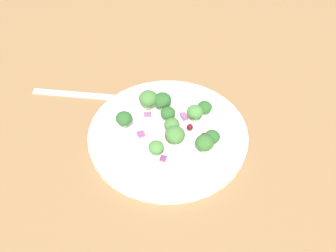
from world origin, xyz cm
name	(u,v)px	position (x,y,z in cm)	size (l,w,h in cm)	color
ground_plane	(175,153)	(0.00, 0.00, -1.00)	(180.00, 180.00, 2.00)	olive
plate	(168,134)	(-1.78, -1.55, 0.86)	(24.24, 24.24, 1.70)	white
dressing_pool	(168,132)	(-1.78, -1.55, 1.30)	(14.06, 14.06, 0.20)	white
broccoli_floret_0	(172,125)	(-2.01, -1.01, 2.89)	(2.31, 2.31, 2.34)	#ADD18E
broccoli_floret_1	(156,148)	(2.94, -1.92, 2.91)	(2.23, 2.23, 2.25)	#8EB77A
broccoli_floret_2	(177,135)	(-0.09, 0.25, 3.07)	(2.94, 2.94, 2.98)	#9EC684
broccoli_floret_3	(212,137)	(-1.16, 5.26, 3.01)	(2.30, 2.30, 2.33)	#8EB77A
broccoli_floret_4	(205,143)	(0.62, 4.57, 3.45)	(2.67, 2.67, 2.70)	#9EC684
broccoli_floret_5	(195,112)	(-5.23, 1.71, 3.23)	(2.49, 2.49, 2.53)	#8EB77A
broccoli_floret_6	(124,119)	(-0.67, -8.06, 3.49)	(2.48, 2.48, 2.51)	#8EB77A
broccoli_floret_7	(148,99)	(-5.65, -5.87, 3.69)	(2.92, 2.92, 2.96)	#8EB77A
broccoli_floret_8	(168,113)	(-4.05, -2.22, 3.05)	(2.24, 2.24, 2.26)	#9EC684
broccoli_floret_9	(205,108)	(-7.15, 2.80, 2.72)	(2.28, 2.28, 2.31)	#9EC684
broccoli_floret_10	(162,100)	(-5.99, -3.69, 3.56)	(2.81, 2.81, 2.85)	#ADD18E
cranberry_0	(160,150)	(2.49, -1.47, 2.07)	(0.98, 0.98, 0.98)	#4C0A14
cranberry_1	(203,111)	(-7.04, 2.58, 2.12)	(0.90, 0.90, 0.90)	#4C0A14
cranberry_2	(190,127)	(-2.92, 1.53, 2.21)	(0.96, 0.96, 0.96)	maroon
cranberry_3	(204,136)	(-2.11, 3.91, 1.86)	(0.96, 0.96, 0.96)	maroon
onion_bit_0	(173,131)	(-1.66, -0.77, 1.91)	(1.17, 1.32, 0.55)	#843D75
onion_bit_1	(182,116)	(-5.27, -0.25, 1.89)	(0.82, 1.33, 0.47)	#A35B93
onion_bit_2	(163,159)	(3.53, -0.72, 1.53)	(0.85, 0.94, 0.41)	#843D75
onion_bit_3	(148,114)	(-4.29, -5.60, 1.59)	(0.93, 1.11, 0.33)	#A35B93
onion_bit_4	(141,133)	(-0.27, -5.26, 1.68)	(1.00, 1.07, 0.45)	#934C84
fork	(94,96)	(-7.32, -16.02, 0.25)	(4.81, 18.64, 0.50)	silver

